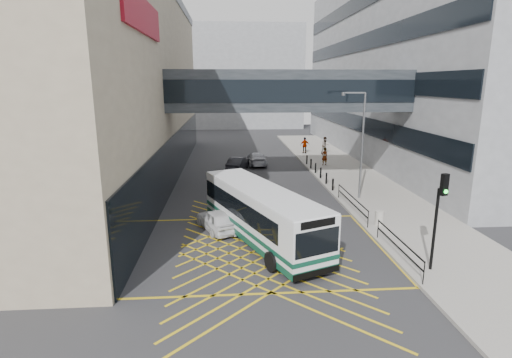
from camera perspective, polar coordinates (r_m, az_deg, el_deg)
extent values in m
plane|color=#333335|center=(20.39, 0.82, -9.79)|extent=(120.00, 120.00, 0.00)
cube|color=tan|center=(38.31, -30.10, 11.69)|extent=(24.00, 42.00, 16.00)
cube|color=black|center=(35.44, -11.10, 3.45)|extent=(0.10, 41.50, 4.00)
cube|color=maroon|center=(23.30, -15.81, 21.53)|extent=(0.18, 9.00, 1.80)
cube|color=gray|center=(49.79, 27.79, 14.30)|extent=(24.00, 44.00, 20.00)
cube|color=black|center=(44.95, 13.63, 8.01)|extent=(0.10, 43.50, 1.60)
cube|color=black|center=(44.76, 13.92, 13.10)|extent=(0.10, 43.50, 1.60)
cube|color=black|center=(44.93, 14.22, 18.20)|extent=(0.10, 43.50, 1.60)
cube|color=black|center=(45.45, 14.54, 23.22)|extent=(0.10, 43.50, 1.60)
cube|color=gray|center=(78.65, -4.54, 14.23)|extent=(28.00, 16.00, 18.00)
cube|color=#2D3237|center=(31.00, 4.58, 12.47)|extent=(20.00, 4.00, 3.00)
cube|color=black|center=(29.00, 5.19, 12.38)|extent=(19.50, 0.06, 1.60)
cube|color=black|center=(33.00, 4.04, 12.54)|extent=(19.50, 0.06, 1.60)
cube|color=#9E9990|center=(36.19, 13.07, 0.45)|extent=(6.00, 54.00, 0.16)
cube|color=gold|center=(20.39, 0.82, -9.78)|extent=(12.00, 9.00, 0.01)
cube|color=white|center=(20.67, 0.70, -4.84)|extent=(5.94, 10.20, 2.47)
cube|color=#0D412F|center=(21.03, 0.69, -7.63)|extent=(5.98, 10.25, 0.31)
cube|color=#0D412F|center=(20.86, 0.69, -6.39)|extent=(6.00, 10.25, 0.20)
cube|color=black|center=(21.04, 0.02, -3.58)|extent=(5.50, 9.03, 0.96)
cube|color=black|center=(16.56, 8.73, -8.96)|extent=(1.98, 0.87, 1.10)
cube|color=black|center=(16.25, 8.87, -6.30)|extent=(1.55, 0.68, 0.32)
cube|color=white|center=(20.31, 0.71, -1.50)|extent=(5.88, 10.11, 0.09)
cube|color=black|center=(17.09, 8.60, -13.10)|extent=(2.16, 0.95, 0.27)
cube|color=black|center=(25.38, -4.50, -3.95)|extent=(2.16, 0.95, 0.27)
cylinder|color=black|center=(17.87, 2.23, -11.72)|extent=(0.58, 0.95, 0.92)
cylinder|color=black|center=(18.99, 8.47, -10.28)|extent=(0.58, 0.95, 0.92)
cylinder|color=black|center=(23.12, -5.20, -5.74)|extent=(0.58, 0.95, 0.92)
cylinder|color=black|center=(23.99, -0.04, -4.95)|extent=(0.58, 0.95, 0.92)
imported|color=white|center=(22.57, -5.62, -5.81)|extent=(2.97, 4.20, 1.24)
imported|color=black|center=(37.83, -2.57, 2.22)|extent=(2.75, 4.34, 1.27)
imported|color=#9FA0A7|center=(40.19, 0.02, 2.98)|extent=(2.18, 4.52, 1.37)
cylinder|color=black|center=(18.79, 24.15, -6.61)|extent=(0.16, 0.16, 3.66)
cube|color=black|center=(18.07, 25.32, -0.72)|extent=(0.35, 0.28, 0.91)
sphere|color=#19E533|center=(18.07, 25.48, -1.63)|extent=(0.22, 0.22, 0.17)
cylinder|color=slate|center=(28.43, 14.91, 4.46)|extent=(0.16, 0.16, 7.28)
cube|color=slate|center=(27.95, 13.89, 11.88)|extent=(1.46, 0.25, 0.09)
cylinder|color=slate|center=(27.82, 12.38, 11.80)|extent=(0.28, 0.28, 0.23)
cylinder|color=#ADA89E|center=(23.93, 17.20, -5.33)|extent=(0.49, 0.49, 0.84)
cube|color=black|center=(19.66, 19.71, -8.05)|extent=(0.05, 5.00, 0.05)
cube|color=black|center=(19.81, 19.62, -9.13)|extent=(0.05, 5.00, 0.05)
cube|color=black|center=(25.86, 13.57, -2.46)|extent=(0.05, 6.00, 0.05)
cube|color=black|center=(25.97, 13.52, -3.31)|extent=(0.05, 6.00, 0.05)
cylinder|color=black|center=(17.78, 22.85, -12.27)|extent=(0.04, 0.04, 1.00)
cylinder|color=black|center=(21.97, 17.03, -6.81)|extent=(0.04, 0.04, 1.00)
cylinder|color=black|center=(23.29, 15.72, -5.55)|extent=(0.04, 0.04, 1.00)
cylinder|color=black|center=(28.74, 11.74, -1.68)|extent=(0.04, 0.04, 1.00)
cylinder|color=black|center=(30.64, 10.91, -0.78)|extent=(0.14, 0.14, 0.90)
cylinder|color=black|center=(32.52, 10.02, 0.09)|extent=(0.14, 0.14, 0.90)
cylinder|color=black|center=(34.41, 9.22, 0.87)|extent=(0.14, 0.14, 0.90)
cylinder|color=black|center=(36.31, 8.51, 1.56)|extent=(0.14, 0.14, 0.90)
cylinder|color=black|center=(38.22, 7.86, 2.19)|extent=(0.14, 0.14, 0.90)
cylinder|color=black|center=(40.15, 7.28, 2.76)|extent=(0.14, 0.14, 0.90)
imported|color=gray|center=(39.85, 9.76, 3.19)|extent=(0.80, 0.67, 1.72)
imported|color=gray|center=(46.18, 9.85, 4.73)|extent=(1.07, 0.83, 1.93)
imported|color=gray|center=(46.28, 6.99, 4.80)|extent=(1.10, 0.54, 1.85)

